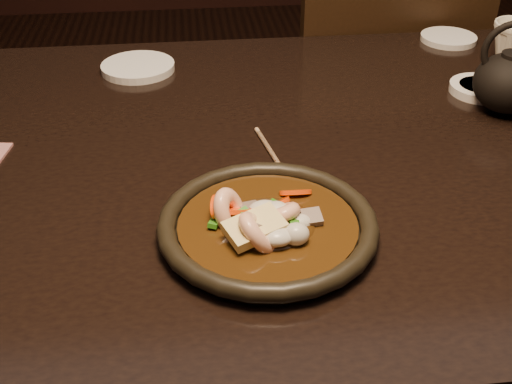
{
  "coord_description": "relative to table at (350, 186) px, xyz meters",
  "views": [
    {
      "loc": [
        -0.24,
        -0.81,
        1.22
      ],
      "look_at": [
        -0.17,
        -0.19,
        0.8
      ],
      "focal_mm": 45.0,
      "sensor_mm": 36.0,
      "label": 1
    }
  ],
  "objects": [
    {
      "name": "table",
      "position": [
        0.0,
        0.0,
        0.0
      ],
      "size": [
        1.6,
        0.9,
        0.75
      ],
      "color": "black",
      "rests_on": "floor"
    },
    {
      "name": "chair",
      "position": [
        0.21,
        0.61,
        -0.16
      ],
      "size": [
        0.48,
        0.48,
        0.95
      ],
      "rotation": [
        0.0,
        0.0,
        3.21
      ],
      "color": "black",
      "rests_on": "floor"
    },
    {
      "name": "plate",
      "position": [
        -0.16,
        -0.21,
        0.09
      ],
      "size": [
        0.26,
        0.26,
        0.03
      ],
      "color": "black",
      "rests_on": "table"
    },
    {
      "name": "stirfry",
      "position": [
        -0.16,
        -0.21,
        0.1
      ],
      "size": [
        0.14,
        0.14,
        0.06
      ],
      "color": "#321C09",
      "rests_on": "plate"
    },
    {
      "name": "soy_dish",
      "position": [
        0.26,
        0.15,
        0.08
      ],
      "size": [
        0.1,
        0.1,
        0.01
      ],
      "primitive_type": "cylinder",
      "color": "white",
      "rests_on": "table"
    },
    {
      "name": "saucer_left",
      "position": [
        -0.33,
        0.31,
        0.08
      ],
      "size": [
        0.13,
        0.13,
        0.01
      ],
      "primitive_type": "cylinder",
      "color": "white",
      "rests_on": "table"
    },
    {
      "name": "saucer_right",
      "position": [
        0.29,
        0.39,
        0.08
      ],
      "size": [
        0.11,
        0.11,
        0.01
      ],
      "primitive_type": "cylinder",
      "color": "white",
      "rests_on": "table"
    },
    {
      "name": "chopsticks",
      "position": [
        -0.12,
        -0.06,
        0.08
      ],
      "size": [
        0.05,
        0.23,
        0.01
      ],
      "rotation": [
        0.0,
        0.0,
        0.18
      ],
      "color": "tan",
      "rests_on": "table"
    },
    {
      "name": "teapot",
      "position": [
        0.26,
        0.07,
        0.13
      ],
      "size": [
        0.13,
        0.11,
        0.15
      ],
      "rotation": [
        0.0,
        0.0,
        -0.34
      ],
      "color": "black",
      "rests_on": "table"
    }
  ]
}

